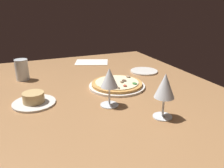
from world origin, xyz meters
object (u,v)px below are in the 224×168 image
at_px(wine_glass_far, 109,80).
at_px(water_glass, 22,71).
at_px(side_plate, 144,71).
at_px(ramekin_on_saucer, 34,100).
at_px(paper_menu, 92,62).
at_px(wine_glass_near, 165,87).
at_px(pizza_main, 117,85).

xyz_separation_m(wine_glass_far, water_glass, (0.47, 0.30, -0.06)).
xyz_separation_m(water_glass, side_plate, (-0.12, -0.66, -0.04)).
relative_size(ramekin_on_saucer, paper_menu, 0.81).
relative_size(wine_glass_near, side_plate, 1.05).
distance_m(wine_glass_near, paper_menu, 0.84).
relative_size(pizza_main, wine_glass_far, 1.75).
bearing_deg(side_plate, wine_glass_near, 157.16).
height_order(ramekin_on_saucer, side_plate, ramekin_on_saucer).
bearing_deg(paper_menu, wine_glass_near, -157.92).
relative_size(ramekin_on_saucer, side_plate, 1.09).
distance_m(wine_glass_far, paper_menu, 0.69).
distance_m(side_plate, paper_menu, 0.39).
bearing_deg(side_plate, ramekin_on_saucer, 108.80).
height_order(pizza_main, ramekin_on_saucer, ramekin_on_saucer).
distance_m(wine_glass_far, wine_glass_near, 0.22).
bearing_deg(wine_glass_near, ramekin_on_saucer, 54.86).
relative_size(pizza_main, side_plate, 1.72).
bearing_deg(side_plate, paper_menu, 33.56).
distance_m(pizza_main, ramekin_on_saucer, 0.39).
bearing_deg(water_glass, paper_menu, -65.39).
bearing_deg(ramekin_on_saucer, paper_menu, -37.70).
height_order(ramekin_on_saucer, wine_glass_far, wine_glass_far).
distance_m(ramekin_on_saucer, paper_menu, 0.68).
bearing_deg(wine_glass_far, side_plate, -45.83).
relative_size(ramekin_on_saucer, water_glass, 1.57).
height_order(wine_glass_far, side_plate, wine_glass_far).
bearing_deg(wine_glass_far, wine_glass_near, -139.59).
bearing_deg(ramekin_on_saucer, wine_glass_far, -114.99).
xyz_separation_m(ramekin_on_saucer, side_plate, (0.22, -0.63, -0.01)).
height_order(wine_glass_near, water_glass, wine_glass_near).
bearing_deg(ramekin_on_saucer, wine_glass_near, -125.14).
bearing_deg(wine_glass_near, pizza_main, 4.84).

